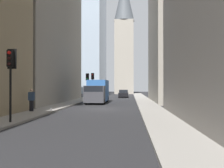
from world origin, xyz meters
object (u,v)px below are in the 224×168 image
Objects in this scene: delivery_truck at (97,91)px; traffic_light_far_junction at (87,80)px; traffic_light_foreground at (10,68)px; discarded_bottle at (51,109)px; traffic_light_midblock at (92,79)px; sedan_black at (124,94)px; pedestrian at (31,99)px.

delivery_truck is 1.63× the size of traffic_light_far_junction.
traffic_light_foreground is 6.66m from discarded_bottle.
traffic_light_far_junction is at bearing 175.12° from traffic_light_midblock.
discarded_bottle is at bearing 167.97° from delivery_truck.
delivery_truck is 16.85m from traffic_light_foreground.
discarded_bottle is at bearing -179.67° from traffic_light_midblock.
discarded_bottle is at bearing -2.10° from traffic_light_foreground.
traffic_light_midblock is at bearing 128.60° from sedan_black.
traffic_light_midblock is at bearing -0.20° from traffic_light_foreground.
delivery_truck is at bearing -18.33° from pedestrian.
pedestrian is at bearing 12.07° from traffic_light_foreground.
traffic_light_midblock reaches higher than traffic_light_far_junction.
traffic_light_far_junction is at bearing 143.93° from sedan_black.
sedan_black is 26.24m from discarded_bottle.
delivery_truck reaches higher than discarded_bottle.
delivery_truck is at bearing -160.82° from traffic_light_far_junction.
pedestrian is 6.48× the size of discarded_bottle.
delivery_truck is 11.64m from pedestrian.
sedan_black is 1.09× the size of traffic_light_far_junction.
traffic_light_midblock reaches higher than discarded_bottle.
delivery_truck is at bearing 169.54° from sedan_black.
traffic_light_foreground reaches higher than delivery_truck.
pedestrian is at bearing 166.16° from sedan_black.
traffic_light_midblock is at bearing -3.32° from pedestrian.
discarded_bottle is (6.02, -0.22, -2.84)m from traffic_light_foreground.
traffic_light_midblock reaches higher than pedestrian.
sedan_black is 7.10m from traffic_light_midblock.
delivery_truck is at bearing -12.03° from discarded_bottle.
delivery_truck is 1.61× the size of traffic_light_foreground.
traffic_light_far_junction is 18.46m from discarded_bottle.
traffic_light_midblock is 21.81m from discarded_bottle.
traffic_light_far_junction is (7.67, 2.67, 1.58)m from delivery_truck.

